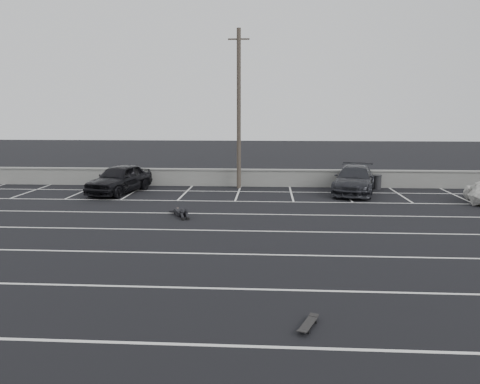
# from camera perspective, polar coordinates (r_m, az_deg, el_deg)

# --- Properties ---
(ground) EXTENTS (120.00, 120.00, 0.00)m
(ground) POSITION_cam_1_polar(r_m,az_deg,el_deg) (15.45, -6.80, -7.42)
(ground) COLOR black
(ground) RESTS_ON ground
(seawall) EXTENTS (50.00, 0.45, 1.06)m
(seawall) POSITION_cam_1_polar(r_m,az_deg,el_deg) (28.92, -1.88, 1.82)
(seawall) COLOR gray
(seawall) RESTS_ON ground
(stall_lines) EXTENTS (36.00, 20.05, 0.01)m
(stall_lines) POSITION_cam_1_polar(r_m,az_deg,el_deg) (19.66, -4.75, -3.63)
(stall_lines) COLOR silver
(stall_lines) RESTS_ON ground
(car_left) EXTENTS (3.08, 5.07, 1.61)m
(car_left) POSITION_cam_1_polar(r_m,az_deg,el_deg) (27.24, -14.47, 1.57)
(car_left) COLOR black
(car_left) RESTS_ON ground
(car_right) EXTENTS (3.35, 5.60, 1.52)m
(car_right) POSITION_cam_1_polar(r_m,az_deg,el_deg) (27.14, 13.76, 1.47)
(car_right) COLOR #222328
(car_right) RESTS_ON ground
(utility_pole) EXTENTS (1.23, 0.25, 9.25)m
(utility_pole) POSITION_cam_1_polar(r_m,az_deg,el_deg) (27.77, -0.15, 10.05)
(utility_pole) COLOR #4C4238
(utility_pole) RESTS_ON ground
(trash_bin) EXTENTS (0.70, 0.70, 0.84)m
(trash_bin) POSITION_cam_1_polar(r_m,az_deg,el_deg) (28.95, 16.35, 1.19)
(trash_bin) COLOR #262629
(trash_bin) RESTS_ON ground
(person) EXTENTS (2.46, 2.86, 0.45)m
(person) POSITION_cam_1_polar(r_m,az_deg,el_deg) (21.05, -7.32, -2.17)
(person) COLOR black
(person) RESTS_ON ground
(skateboard) EXTENTS (0.48, 0.81, 0.10)m
(skateboard) POSITION_cam_1_polar(r_m,az_deg,el_deg) (10.46, 8.30, -15.67)
(skateboard) COLOR black
(skateboard) RESTS_ON ground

